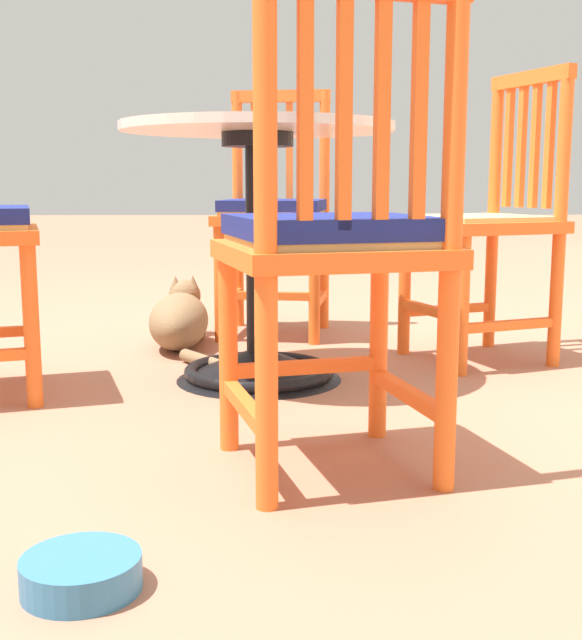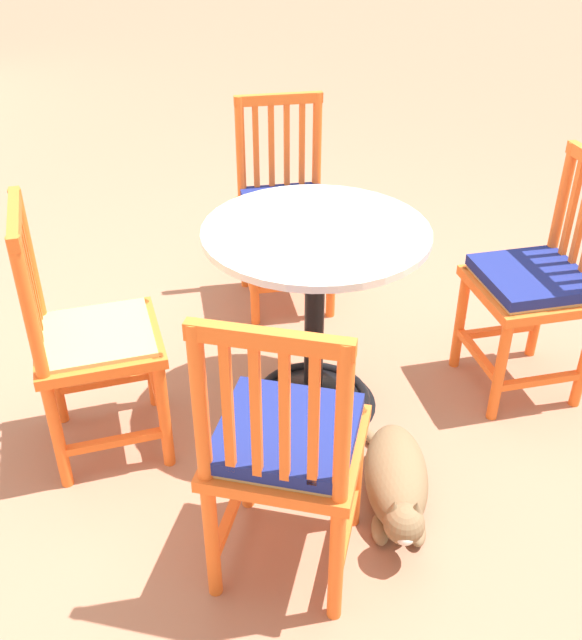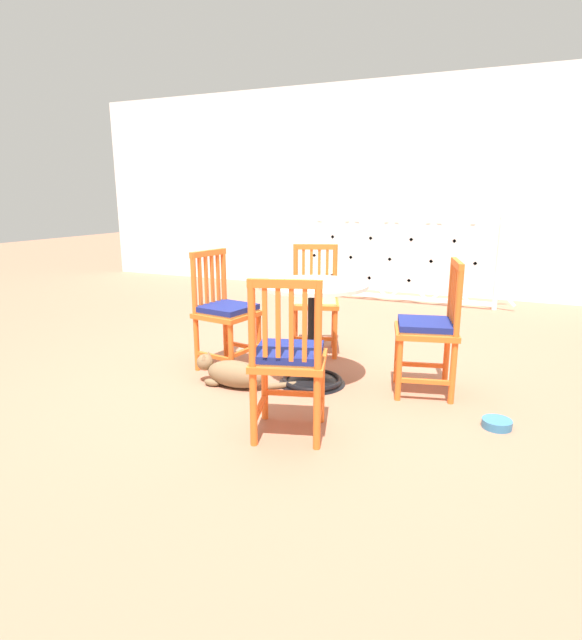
% 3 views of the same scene
% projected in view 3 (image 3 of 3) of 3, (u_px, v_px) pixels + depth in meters
% --- Properties ---
extents(ground_plane, '(24.00, 24.00, 0.00)m').
position_uv_depth(ground_plane, '(294.00, 386.00, 3.61)').
color(ground_plane, '#A36B51').
extents(building_wall_backdrop, '(10.00, 0.20, 2.80)m').
position_uv_depth(building_wall_backdrop, '(412.00, 189.00, 6.81)').
color(building_wall_backdrop, white).
rests_on(building_wall_backdrop, ground_plane).
extents(lattice_fence_panel, '(3.01, 0.06, 1.08)m').
position_uv_depth(lattice_fence_panel, '(390.00, 259.00, 6.37)').
color(lattice_fence_panel, white).
rests_on(lattice_fence_panel, ground_plane).
extents(cafe_table, '(0.76, 0.76, 0.73)m').
position_uv_depth(cafe_table, '(312.00, 345.00, 3.59)').
color(cafe_table, black).
rests_on(cafe_table, ground_plane).
extents(orange_chair_tucked_in, '(0.51, 0.51, 0.91)m').
position_uv_depth(orange_chair_tucked_in, '(315.00, 302.00, 4.30)').
color(orange_chair_tucked_in, orange).
rests_on(orange_chair_tucked_in, ground_plane).
extents(orange_chair_facing_out, '(0.46, 0.46, 0.91)m').
position_uv_depth(orange_chair_facing_out, '(225.00, 312.00, 3.89)').
color(orange_chair_facing_out, orange).
rests_on(orange_chair_facing_out, ground_plane).
extents(orange_chair_near_fence, '(0.50, 0.50, 0.91)m').
position_uv_depth(orange_chair_near_fence, '(289.00, 359.00, 2.77)').
color(orange_chair_near_fence, orange).
rests_on(orange_chair_near_fence, ground_plane).
extents(orange_chair_by_planter, '(0.48, 0.48, 0.91)m').
position_uv_depth(orange_chair_by_planter, '(429.00, 329.00, 3.38)').
color(orange_chair_by_planter, orange).
rests_on(orange_chair_by_planter, ground_plane).
extents(tabby_cat, '(0.72, 0.29, 0.23)m').
position_uv_depth(tabby_cat, '(231.00, 373.00, 3.58)').
color(tabby_cat, brown).
rests_on(tabby_cat, ground_plane).
extents(pet_water_bowl, '(0.17, 0.17, 0.05)m').
position_uv_depth(pet_water_bowl, '(497.00, 424.00, 2.95)').
color(pet_water_bowl, teal).
rests_on(pet_water_bowl, ground_plane).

